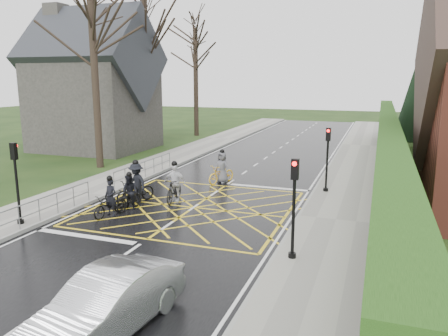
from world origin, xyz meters
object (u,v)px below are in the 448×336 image
Objects in this scene: cyclist_rear at (110,203)px; car at (107,304)px; cyclist_lead at (222,171)px; cyclist_mid at (136,187)px; cyclist_front at (174,187)px; cyclist_back at (129,196)px.

cyclist_rear is 0.43× the size of car.
car is (2.42, -13.95, 0.06)m from cyclist_lead.
cyclist_lead reaches higher than car.
cyclist_mid is 1.11× the size of cyclist_front.
cyclist_mid reaches higher than cyclist_rear.
cyclist_front is (1.56, 0.70, -0.02)m from cyclist_mid.
cyclist_rear is 0.91× the size of cyclist_lead.
cyclist_front reaches higher than cyclist_back.
cyclist_rear is 0.93× the size of cyclist_front.
cyclist_lead is at bearing 106.50° from car.
cyclist_rear is 2.06m from cyclist_mid.
cyclist_front is at bearing 60.59° from cyclist_back.
cyclist_mid is (-0.32, 1.07, 0.09)m from cyclist_back.
cyclist_back is 1.12m from cyclist_mid.
cyclist_lead is at bearing 72.31° from cyclist_front.
cyclist_front is at bearing 114.67° from car.
cyclist_mid is at bearing 99.02° from cyclist_rear.
cyclist_front reaches higher than cyclist_rear.
cyclist_rear is at bearing 130.45° from car.
cyclist_front reaches higher than cyclist_lead.
car is (4.75, -7.11, 0.15)m from cyclist_rear.
cyclist_rear is at bearing -67.07° from cyclist_mid.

